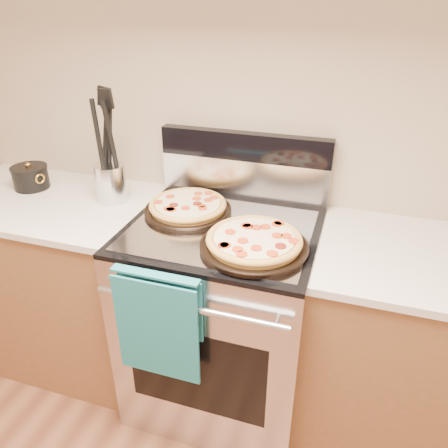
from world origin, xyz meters
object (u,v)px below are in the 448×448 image
(saucepan, at_px, (31,178))
(pepperoni_pizza_front, at_px, (254,242))
(pepperoni_pizza_back, at_px, (188,207))
(utensil_crock, at_px, (111,183))
(range_body, at_px, (223,318))

(saucepan, bearing_deg, pepperoni_pizza_front, -11.88)
(pepperoni_pizza_back, xyz_separation_m, saucepan, (-0.83, 0.05, 0.01))
(utensil_crock, bearing_deg, range_body, -10.75)
(range_body, xyz_separation_m, pepperoni_pizza_front, (0.16, -0.13, 0.50))
(pepperoni_pizza_back, height_order, saucepan, saucepan)
(pepperoni_pizza_front, bearing_deg, saucepan, 168.12)
(range_body, xyz_separation_m, saucepan, (-1.01, 0.12, 0.51))
(pepperoni_pizza_back, relative_size, utensil_crock, 2.11)
(pepperoni_pizza_back, relative_size, pepperoni_pizza_front, 0.93)
(range_body, relative_size, pepperoni_pizza_front, 2.31)
(pepperoni_pizza_back, distance_m, utensil_crock, 0.39)
(range_body, bearing_deg, saucepan, 173.42)
(pepperoni_pizza_back, distance_m, saucepan, 0.83)
(range_body, xyz_separation_m, pepperoni_pizza_back, (-0.18, 0.07, 0.50))
(pepperoni_pizza_back, bearing_deg, utensil_crock, 174.56)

